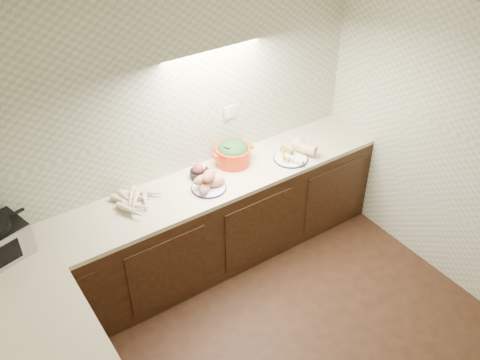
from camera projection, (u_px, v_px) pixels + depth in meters
room at (321, 217)px, 3.04m from camera, size 3.60×3.60×2.60m
counter at (174, 325)px, 3.88m from camera, size 3.60×3.60×0.90m
parsnip_pile at (142, 200)px, 4.28m from camera, size 0.42×0.41×0.08m
sweet_potato_plate at (208, 182)px, 4.44m from camera, size 0.30×0.30×0.17m
onion_bowl at (199, 172)px, 4.58m from camera, size 0.17×0.17×0.13m
dutch_oven at (233, 153)px, 4.72m from camera, size 0.39×0.35×0.22m
veg_plate at (294, 150)px, 4.85m from camera, size 0.39×0.38×0.14m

